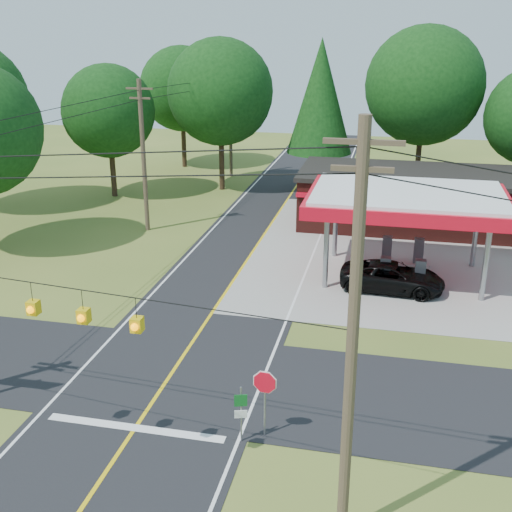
# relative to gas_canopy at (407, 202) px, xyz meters

# --- Properties ---
(ground) EXTENTS (120.00, 120.00, 0.00)m
(ground) POSITION_rel_gas_canopy_xyz_m (-9.00, -13.00, -4.27)
(ground) COLOR #4A6122
(ground) RESTS_ON ground
(main_highway) EXTENTS (8.00, 120.00, 0.02)m
(main_highway) POSITION_rel_gas_canopy_xyz_m (-9.00, -13.00, -4.26)
(main_highway) COLOR black
(main_highway) RESTS_ON ground
(cross_road) EXTENTS (70.00, 7.00, 0.02)m
(cross_road) POSITION_rel_gas_canopy_xyz_m (-9.00, -13.00, -4.25)
(cross_road) COLOR black
(cross_road) RESTS_ON ground
(lane_center_yellow) EXTENTS (0.15, 110.00, 0.00)m
(lane_center_yellow) POSITION_rel_gas_canopy_xyz_m (-9.00, -13.00, -4.24)
(lane_center_yellow) COLOR yellow
(lane_center_yellow) RESTS_ON main_highway
(gas_canopy) EXTENTS (10.60, 7.40, 4.88)m
(gas_canopy) POSITION_rel_gas_canopy_xyz_m (0.00, 0.00, 0.00)
(gas_canopy) COLOR gray
(gas_canopy) RESTS_ON ground
(convenience_store) EXTENTS (16.40, 7.55, 3.80)m
(convenience_store) POSITION_rel_gas_canopy_xyz_m (1.00, 9.98, -2.35)
(convenience_store) COLOR #4E1A16
(convenience_store) RESTS_ON ground
(utility_pole_near_right) EXTENTS (1.80, 0.30, 11.50)m
(utility_pole_near_right) POSITION_rel_gas_canopy_xyz_m (-1.50, -20.00, 1.69)
(utility_pole_near_right) COLOR #473828
(utility_pole_near_right) RESTS_ON ground
(utility_pole_far_left) EXTENTS (1.80, 0.30, 10.00)m
(utility_pole_far_left) POSITION_rel_gas_canopy_xyz_m (-17.00, 5.00, 0.93)
(utility_pole_far_left) COLOR #473828
(utility_pole_far_left) RESTS_ON ground
(utility_pole_north) EXTENTS (0.30, 0.30, 9.50)m
(utility_pole_north) POSITION_rel_gas_canopy_xyz_m (-15.50, 22.00, 0.48)
(utility_pole_north) COLOR #473828
(utility_pole_north) RESTS_ON ground
(overhead_beacons) EXTENTS (17.04, 2.04, 1.03)m
(overhead_beacons) POSITION_rel_gas_canopy_xyz_m (-10.00, -19.00, 1.95)
(overhead_beacons) COLOR black
(overhead_beacons) RESTS_ON ground
(treeline_backdrop) EXTENTS (70.27, 51.59, 13.30)m
(treeline_backdrop) POSITION_rel_gas_canopy_xyz_m (-8.18, 11.01, 3.22)
(treeline_backdrop) COLOR #332316
(treeline_backdrop) RESTS_ON ground
(suv_car) EXTENTS (5.72, 5.72, 1.50)m
(suv_car) POSITION_rel_gas_canopy_xyz_m (-0.50, -2.17, -3.52)
(suv_car) COLOR black
(suv_car) RESTS_ON ground
(octagonal_stop_sign) EXTENTS (0.88, 0.13, 2.53)m
(octagonal_stop_sign) POSITION_rel_gas_canopy_xyz_m (-4.50, -16.01, -2.38)
(octagonal_stop_sign) COLOR gray
(octagonal_stop_sign) RESTS_ON ground
(route_sign_post) EXTENTS (0.42, 0.15, 2.11)m
(route_sign_post) POSITION_rel_gas_canopy_xyz_m (-5.20, -16.52, -3.01)
(route_sign_post) COLOR gray
(route_sign_post) RESTS_ON ground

